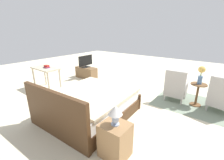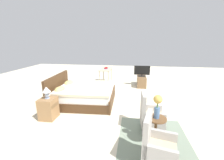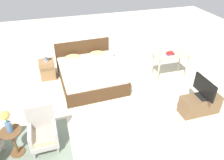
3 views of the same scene
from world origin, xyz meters
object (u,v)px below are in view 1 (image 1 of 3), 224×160
object	(u,v)px
table_lamp	(115,112)
tv_stand	(86,73)
side_table	(197,92)
book_stack	(47,67)
nightstand	(115,140)
vanity_desk	(46,71)
flower_vase	(201,73)
tv_flatscreen	(86,61)
armchair_by_window_right	(175,88)
bed	(89,105)
armchair_by_window_left	(222,98)

from	to	relation	value
table_lamp	tv_stand	world-z (taller)	table_lamp
side_table	book_stack	world-z (taller)	book_stack
nightstand	tv_stand	distance (m)	4.41
vanity_desk	nightstand	bearing A→B (deg)	165.27
flower_vase	tv_flatscreen	bearing A→B (deg)	0.77
table_lamp	tv_flatscreen	world-z (taller)	tv_flatscreen
armchair_by_window_right	table_lamp	world-z (taller)	armchair_by_window_right
bed	tv_stand	distance (m)	3.11
nightstand	side_table	bearing A→B (deg)	-105.06
bed	book_stack	bearing A→B (deg)	-9.37
flower_vase	book_stack	world-z (taller)	flower_vase
side_table	book_stack	size ratio (longest dim) A/B	2.70
nightstand	flower_vase	bearing A→B (deg)	-105.06
flower_vase	table_lamp	bearing A→B (deg)	74.95
vanity_desk	book_stack	distance (m)	0.17
vanity_desk	table_lamp	bearing A→B (deg)	165.26
tv_stand	vanity_desk	xyz separation A→B (m)	(0.11, 1.74, 0.42)
nightstand	tv_flatscreen	world-z (taller)	tv_flatscreen
flower_vase	tv_stand	size ratio (longest dim) A/B	0.50
side_table	flower_vase	size ratio (longest dim) A/B	1.30
side_table	armchair_by_window_left	bearing A→B (deg)	174.60
armchair_by_window_left	table_lamp	distance (m)	3.01
armchair_by_window_right	table_lamp	xyz separation A→B (m)	(0.18, 2.69, 0.42)
side_table	table_lamp	bearing A→B (deg)	74.95
flower_vase	book_stack	xyz separation A→B (m)	(4.28, 1.77, -0.10)
tv_flatscreen	flower_vase	bearing A→B (deg)	-179.23
table_lamp	tv_flatscreen	xyz separation A→B (m)	(3.49, -2.69, -0.08)
bed	tv_flatscreen	distance (m)	3.14
nightstand	table_lamp	xyz separation A→B (m)	(-0.00, 0.00, 0.51)
armchair_by_window_right	armchair_by_window_left	bearing A→B (deg)	-179.92
bed	nightstand	xyz separation A→B (m)	(-1.20, 0.59, -0.01)
bed	book_stack	xyz separation A→B (m)	(2.34, -0.39, 0.51)
bed	armchair_by_window_right	xyz separation A→B (m)	(-1.39, -2.10, 0.08)
armchair_by_window_right	tv_flatscreen	world-z (taller)	tv_flatscreen
nightstand	tv_stand	bearing A→B (deg)	-37.58
tv_stand	book_stack	world-z (taller)	book_stack
bed	vanity_desk	world-z (taller)	bed
armchair_by_window_left	nightstand	world-z (taller)	armchair_by_window_left
side_table	nightstand	world-z (taller)	side_table
armchair_by_window_left	book_stack	xyz separation A→B (m)	(4.82, 1.72, 0.43)
flower_vase	book_stack	bearing A→B (deg)	22.44
flower_vase	nightstand	distance (m)	2.91
armchair_by_window_right	tv_flatscreen	xyz separation A→B (m)	(3.68, 0.00, 0.34)
flower_vase	vanity_desk	distance (m)	4.71
table_lamp	tv_flatscreen	bearing A→B (deg)	-37.57
book_stack	side_table	bearing A→B (deg)	-157.56
armchair_by_window_right	tv_stand	xyz separation A→B (m)	(3.68, 0.00, -0.15)
bed	nightstand	bearing A→B (deg)	153.90
bed	table_lamp	size ratio (longest dim) A/B	6.23
bed	vanity_desk	bearing A→B (deg)	-8.50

